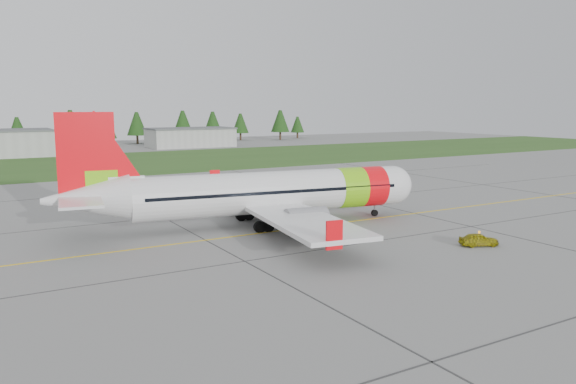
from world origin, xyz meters
TOP-DOWN VIEW (x-y plane):
  - ground at (0.00, 0.00)m, footprint 320.00×320.00m
  - aircraft at (-7.42, 11.01)m, footprint 37.43×34.84m
  - follow_me_car at (4.45, -5.81)m, footprint 1.56×1.66m
  - service_van at (-16.01, 52.42)m, footprint 2.02×1.96m
  - grass_strip at (0.00, 82.00)m, footprint 320.00×50.00m
  - taxi_guideline at (0.00, 8.00)m, footprint 120.00×0.25m
  - hangar_east at (25.00, 118.00)m, footprint 24.00×12.00m
  - treeline at (0.00, 138.00)m, footprint 160.00×8.00m

SIDE VIEW (x-z plane):
  - ground at x=0.00m, z-range 0.00..0.00m
  - taxi_guideline at x=0.00m, z-range 0.00..0.02m
  - grass_strip at x=0.00m, z-range 0.00..0.03m
  - follow_me_car at x=4.45m, z-range 0.00..3.30m
  - service_van at x=-16.01m, z-range 0.00..4.63m
  - hangar_east at x=25.00m, z-range 0.00..5.20m
  - aircraft at x=-7.42m, z-range -2.41..8.97m
  - treeline at x=0.00m, z-range 0.00..10.00m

